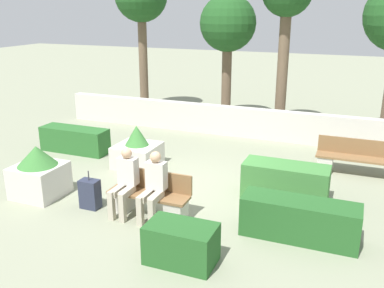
% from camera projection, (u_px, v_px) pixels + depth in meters
% --- Properties ---
extents(ground_plane, '(60.00, 60.00, 0.00)m').
position_uv_depth(ground_plane, '(186.00, 189.00, 9.64)').
color(ground_plane, gray).
extents(perimeter_wall, '(12.23, 0.30, 0.93)m').
position_uv_depth(perimeter_wall, '(240.00, 122.00, 13.39)').
color(perimeter_wall, beige).
rests_on(perimeter_wall, ground_plane).
extents(bench_front, '(1.64, 0.48, 0.85)m').
position_uv_depth(bench_front, '(149.00, 199.00, 8.37)').
color(bench_front, brown).
rests_on(bench_front, ground_plane).
extents(bench_left_side, '(2.13, 0.49, 0.85)m').
position_uv_depth(bench_left_side, '(362.00, 162.00, 10.30)').
color(bench_left_side, brown).
rests_on(bench_left_side, ground_plane).
extents(person_seated_man, '(0.38, 0.64, 1.33)m').
position_uv_depth(person_seated_man, '(125.00, 179.00, 8.28)').
color(person_seated_man, '#B2A893').
rests_on(person_seated_man, ground_plane).
extents(person_seated_woman, '(0.38, 0.64, 1.34)m').
position_uv_depth(person_seated_woman, '(154.00, 183.00, 8.06)').
color(person_seated_woman, '#B2A893').
rests_on(person_seated_woman, ground_plane).
extents(hedge_block_near_left, '(2.03, 0.63, 0.72)m').
position_uv_depth(hedge_block_near_left, '(299.00, 220.00, 7.49)').
color(hedge_block_near_left, '#235623').
rests_on(hedge_block_near_left, ground_plane).
extents(hedge_block_near_right, '(1.11, 0.66, 0.65)m').
position_uv_depth(hedge_block_near_right, '(181.00, 244.00, 6.80)').
color(hedge_block_near_right, '#235623').
rests_on(hedge_block_near_right, ground_plane).
extents(hedge_block_mid_left, '(1.96, 0.61, 0.69)m').
position_uv_depth(hedge_block_mid_left, '(75.00, 140.00, 11.99)').
color(hedge_block_mid_left, '#286028').
rests_on(hedge_block_mid_left, ground_plane).
extents(hedge_block_mid_right, '(1.78, 0.70, 0.77)m').
position_uv_depth(hedge_block_mid_right, '(285.00, 182.00, 9.04)').
color(hedge_block_mid_right, '#3D7A38').
rests_on(hedge_block_mid_right, ground_plane).
extents(planter_corner_left, '(0.98, 0.98, 1.12)m').
position_uv_depth(planter_corner_left, '(39.00, 173.00, 9.15)').
color(planter_corner_left, beige).
rests_on(planter_corner_left, ground_plane).
extents(planter_corner_right, '(1.05, 1.05, 1.07)m').
position_uv_depth(planter_corner_right, '(137.00, 151.00, 10.89)').
color(planter_corner_right, beige).
rests_on(planter_corner_right, ground_plane).
extents(suitcase, '(0.39, 0.25, 0.80)m').
position_uv_depth(suitcase, '(90.00, 194.00, 8.64)').
color(suitcase, '#282D42').
rests_on(suitcase, ground_plane).
extents(tree_center_left, '(1.89, 1.89, 4.32)m').
position_uv_depth(tree_center_left, '(228.00, 26.00, 14.30)').
color(tree_center_left, brown).
rests_on(tree_center_left, ground_plane).
extents(tree_center_right, '(1.56, 1.56, 5.14)m').
position_uv_depth(tree_center_right, '(287.00, 0.00, 12.96)').
color(tree_center_right, brown).
rests_on(tree_center_right, ground_plane).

